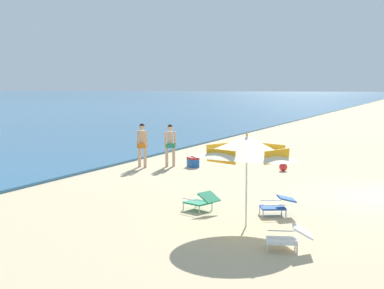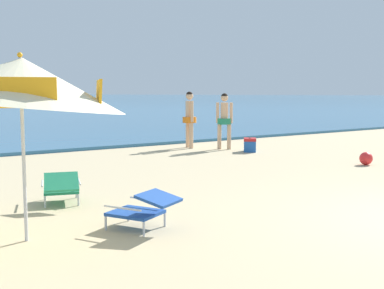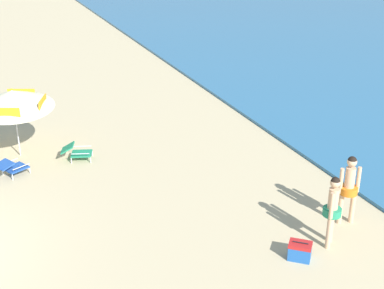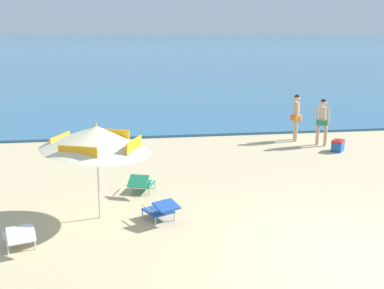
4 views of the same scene
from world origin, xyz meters
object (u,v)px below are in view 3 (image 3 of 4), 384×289
object	(u,v)px
beach_umbrella_striped_main	(13,99)
person_standing_beside	(333,206)
lounge_chair_facing_sea	(77,152)
lounge_chair_beside_umbrella	(12,167)
cooler_box	(300,251)
person_standing_near_shore	(349,185)

from	to	relation	value
beach_umbrella_striped_main	person_standing_beside	world-z (taller)	beach_umbrella_striped_main
lounge_chair_facing_sea	beach_umbrella_striped_main	bearing A→B (deg)	-123.12
lounge_chair_facing_sea	person_standing_beside	size ratio (longest dim) A/B	0.59
beach_umbrella_striped_main	lounge_chair_beside_umbrella	bearing A→B (deg)	-16.00
cooler_box	person_standing_near_shore	bearing A→B (deg)	114.69
person_standing_beside	lounge_chair_facing_sea	bearing A→B (deg)	-147.81
lounge_chair_beside_umbrella	cooler_box	distance (m)	8.51
lounge_chair_facing_sea	lounge_chair_beside_umbrella	bearing A→B (deg)	-80.13
lounge_chair_facing_sea	person_standing_near_shore	world-z (taller)	person_standing_near_shore
person_standing_beside	cooler_box	distance (m)	1.23
person_standing_near_shore	cooler_box	distance (m)	2.21
person_standing_near_shore	beach_umbrella_striped_main	bearing A→B (deg)	-136.64
lounge_chair_beside_umbrella	person_standing_near_shore	size ratio (longest dim) A/B	0.56
lounge_chair_facing_sea	person_standing_near_shore	distance (m)	8.09
beach_umbrella_striped_main	cooler_box	bearing A→B (deg)	31.44
lounge_chair_facing_sea	cooler_box	bearing A→B (deg)	25.57
beach_umbrella_striped_main	cooler_box	world-z (taller)	beach_umbrella_striped_main
lounge_chair_facing_sea	person_standing_beside	world-z (taller)	person_standing_beside
lounge_chair_beside_umbrella	person_standing_near_shore	bearing A→B (deg)	50.87
person_standing_near_shore	person_standing_beside	distance (m)	1.14
person_standing_near_shore	cooler_box	xyz separation A→B (m)	(0.86, -1.86, -0.82)
lounge_chair_facing_sea	cooler_box	xyz separation A→B (m)	(7.00, 3.35, -0.07)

